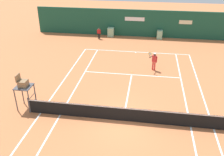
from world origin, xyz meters
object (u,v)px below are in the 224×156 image
(umpire_chair, at_px, (23,86))
(player_on_baseline, at_px, (154,60))
(tennis_ball_mid_court, at_px, (132,72))
(ball_kid_right_post, at_px, (99,33))
(tennis_ball_by_sideline, at_px, (99,52))

(umpire_chair, relative_size, player_on_baseline, 1.35)
(player_on_baseline, relative_size, tennis_ball_mid_court, 26.38)
(ball_kid_right_post, bearing_deg, player_on_baseline, 123.31)
(umpire_chair, height_order, ball_kid_right_post, umpire_chair)
(player_on_baseline, distance_m, tennis_ball_by_sideline, 6.44)
(tennis_ball_by_sideline, bearing_deg, ball_kid_right_post, 101.94)
(player_on_baseline, height_order, tennis_ball_mid_court, player_on_baseline)
(ball_kid_right_post, relative_size, tennis_ball_mid_court, 18.92)
(player_on_baseline, bearing_deg, umpire_chair, 63.56)
(umpire_chair, distance_m, tennis_ball_by_sideline, 10.96)
(tennis_ball_by_sideline, bearing_deg, umpire_chair, -104.79)
(umpire_chair, xyz_separation_m, tennis_ball_mid_court, (6.40, 6.36, -1.59))
(umpire_chair, distance_m, ball_kid_right_post, 14.99)
(umpire_chair, height_order, tennis_ball_by_sideline, umpire_chair)
(umpire_chair, relative_size, tennis_ball_mid_court, 35.58)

